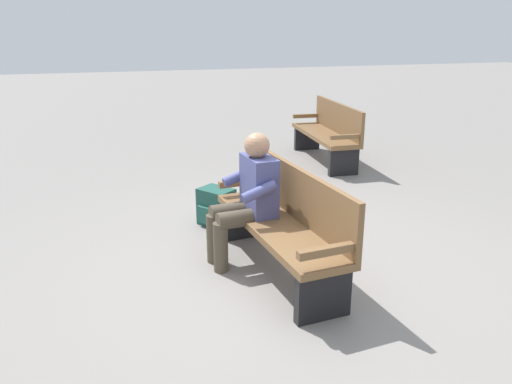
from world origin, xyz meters
TOP-DOWN VIEW (x-y plane):
  - ground_plane at (0.00, 0.00)m, footprint 40.00×40.00m
  - bench_near at (0.01, -0.07)m, footprint 1.84×0.67m
  - person_seated at (0.28, 0.19)m, footprint 0.60×0.60m
  - backpack at (1.21, 0.28)m, footprint 0.44×0.42m
  - bench_far at (3.32, -1.94)m, footprint 1.82×0.57m

SIDE VIEW (x-z plane):
  - ground_plane at x=0.00m, z-range 0.00..0.00m
  - backpack at x=1.21m, z-range 0.00..0.40m
  - bench_near at x=0.01m, z-range 0.01..0.91m
  - bench_far at x=3.32m, z-range 0.01..0.91m
  - person_seated at x=0.28m, z-range 0.04..1.22m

